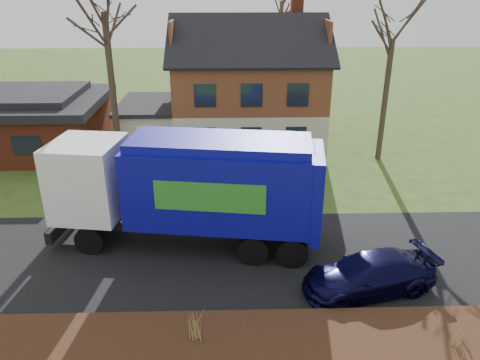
{
  "coord_description": "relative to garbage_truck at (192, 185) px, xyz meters",
  "views": [
    {
      "loc": [
        0.62,
        -15.57,
        10.01
      ],
      "look_at": [
        1.13,
        2.5,
        2.2
      ],
      "focal_mm": 35.0,
      "sensor_mm": 36.0,
      "label": 1
    }
  ],
  "objects": [
    {
      "name": "road",
      "position": [
        0.78,
        -1.08,
        -2.62
      ],
      "size": [
        80.0,
        7.0,
        0.02
      ],
      "primitive_type": "cube",
      "color": "black",
      "rests_on": "ground"
    },
    {
      "name": "tree_front_east",
      "position": [
        10.49,
        9.57,
        5.49
      ],
      "size": [
        3.59,
        3.59,
        9.99
      ],
      "color": "#3C3024",
      "rests_on": "ground"
    },
    {
      "name": "ground",
      "position": [
        0.78,
        -1.08,
        -2.63
      ],
      "size": [
        120.0,
        120.0,
        0.0
      ],
      "primitive_type": "plane",
      "color": "#324A18",
      "rests_on": "ground"
    },
    {
      "name": "main_house",
      "position": [
        2.27,
        12.83,
        1.4
      ],
      "size": [
        12.95,
        8.95,
        9.26
      ],
      "color": "#BFB499",
      "rests_on": "ground"
    },
    {
      "name": "ranch_house",
      "position": [
        -11.22,
        11.92,
        -0.82
      ],
      "size": [
        9.8,
        8.2,
        3.7
      ],
      "color": "maroon",
      "rests_on": "ground"
    },
    {
      "name": "mulch_verge",
      "position": [
        0.78,
        -6.38,
        -2.48
      ],
      "size": [
        80.0,
        3.5,
        0.3
      ],
      "primitive_type": "cube",
      "color": "black",
      "rests_on": "ground"
    },
    {
      "name": "navy_wagon",
      "position": [
        6.22,
        -3.34,
        -1.96
      ],
      "size": [
        4.96,
        2.93,
        1.35
      ],
      "primitive_type": "imported",
      "rotation": [
        0.0,
        0.0,
        -1.33
      ],
      "color": "black",
      "rests_on": "ground"
    },
    {
      "name": "grass_clump_mid",
      "position": [
        0.43,
        -5.78,
        -1.83
      ],
      "size": [
        0.36,
        0.29,
        1.0
      ],
      "color": "#9F8446",
      "rests_on": "mulch_verge"
    },
    {
      "name": "silver_sedan",
      "position": [
        0.62,
        3.65,
        -1.86
      ],
      "size": [
        4.7,
        1.69,
        1.54
      ],
      "primitive_type": "imported",
      "rotation": [
        0.0,
        0.0,
        1.56
      ],
      "color": "#B6B8BE",
      "rests_on": "ground"
    },
    {
      "name": "garbage_truck",
      "position": [
        0.0,
        0.0,
        0.0
      ],
      "size": [
        10.95,
        4.36,
        4.56
      ],
      "rotation": [
        0.0,
        0.0,
        -0.15
      ],
      "color": "black",
      "rests_on": "ground"
    },
    {
      "name": "grass_clump_east",
      "position": [
        8.0,
        -6.33,
        -1.93
      ],
      "size": [
        0.32,
        0.26,
        0.8
      ],
      "color": "#9F7C46",
      "rests_on": "mulch_verge"
    }
  ]
}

